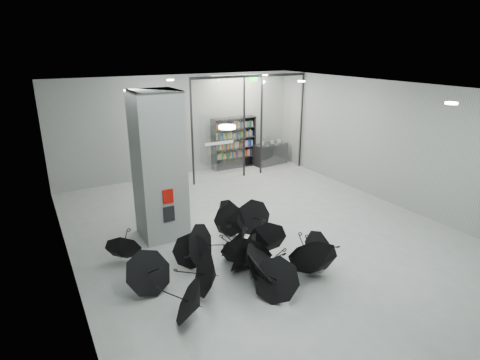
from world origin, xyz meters
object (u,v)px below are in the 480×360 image
bookshelf (234,143)px  shop_counter (270,154)px  column (159,166)px  umbrella_cluster (240,258)px

bookshelf → shop_counter: size_ratio=1.40×
column → bookshelf: bearing=44.6°
column → shop_counter: size_ratio=2.58×
column → bookshelf: column is taller
bookshelf → shop_counter: 1.79m
shop_counter → umbrella_cluster: (-5.49, -7.11, -0.15)m
bookshelf → column: bearing=-133.9°
column → bookshelf: size_ratio=1.84×
column → umbrella_cluster: (0.97, -2.70, -1.69)m
bookshelf → umbrella_cluster: 8.42m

